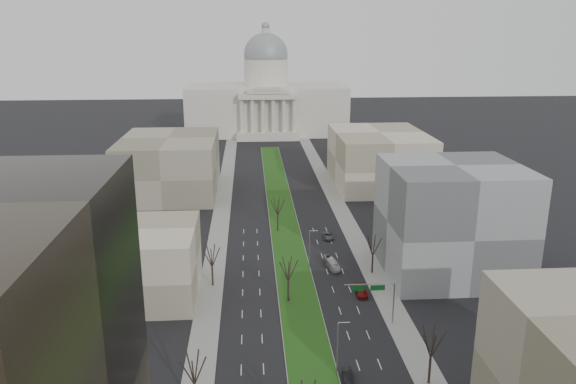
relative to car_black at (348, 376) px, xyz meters
name	(u,v)px	position (x,y,z in m)	size (l,w,h in m)	color
ground	(285,231)	(-5.20, 66.13, -0.67)	(600.00, 600.00, 0.00)	black
median	(286,232)	(-5.20, 65.12, -0.57)	(8.00, 222.03, 0.20)	#999993
sidewalk_left	(213,272)	(-22.70, 41.13, -0.60)	(5.00, 330.00, 0.15)	gray
sidewalk_right	(370,267)	(12.30, 41.13, -0.60)	(5.00, 330.00, 0.15)	gray
capitol	(266,101)	(-5.20, 215.71, 15.63)	(80.00, 46.00, 55.00)	beige
building_beige_left	(130,263)	(-38.20, 31.13, 6.33)	(26.00, 22.00, 14.00)	tan
building_grey_right	(451,219)	(28.80, 38.13, 11.33)	(28.00, 26.00, 24.00)	slate
building_far_left	(170,165)	(-40.20, 106.13, 8.33)	(30.00, 40.00, 18.00)	gray
building_far_right	(379,158)	(29.80, 111.13, 8.33)	(30.00, 40.00, 18.00)	tan
tree_left_mid	(194,368)	(-22.40, -5.87, 6.33)	(5.40, 5.40, 9.72)	black
tree_left_far	(212,255)	(-22.40, 34.13, 6.17)	(5.28, 5.28, 9.50)	black
tree_right_mid	(432,341)	(12.00, -1.87, 6.48)	(5.52, 5.52, 9.94)	black
tree_right_far	(373,245)	(12.00, 38.13, 5.86)	(5.04, 5.04, 9.07)	black
tree_median_b	(288,268)	(-7.20, 26.13, 6.33)	(5.40, 5.40, 9.72)	black
tree_median_c	(278,206)	(-7.20, 66.13, 6.33)	(5.40, 5.40, 9.72)	black
streetlamp_median_b	(338,348)	(-1.44, 1.13, 4.14)	(1.90, 0.20, 9.16)	gray
streetlamp_median_c	(310,249)	(-1.44, 41.13, 4.14)	(1.90, 0.20, 9.16)	gray
mast_arm_signs	(379,293)	(8.29, 16.16, 5.44)	(9.12, 0.24, 8.09)	gray
car_black	(348,376)	(0.00, 0.00, 0.00)	(1.42, 4.08, 1.34)	black
car_red	(361,291)	(7.57, 27.98, 0.11)	(2.19, 5.38, 1.56)	maroon
car_grey_far	(328,236)	(5.28, 59.96, 0.02)	(2.28, 4.95, 1.37)	#53555C
box_van	(332,264)	(3.61, 41.64, 0.33)	(1.69, 7.21, 2.01)	#BBBBBB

